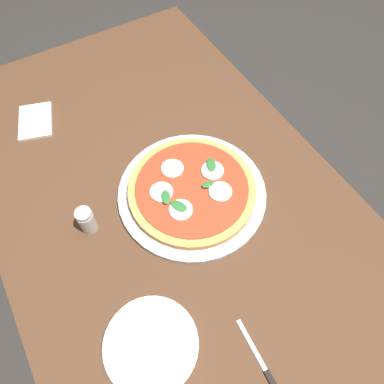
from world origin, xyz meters
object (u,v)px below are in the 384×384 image
object	(u,v)px
plate_white	(151,345)
napkin	(35,121)
dining_table	(177,226)
knife	(266,371)
pizza	(192,189)
serving_tray	(192,193)
pepper_shaker	(87,220)

from	to	relation	value
plate_white	napkin	bearing A→B (deg)	0.99
dining_table	knife	distance (m)	0.42
pizza	serving_tray	bearing A→B (deg)	-163.69
napkin	pepper_shaker	xyz separation A→B (m)	(-0.39, -0.01, 0.03)
pizza	knife	world-z (taller)	pizza
pepper_shaker	dining_table	bearing A→B (deg)	-105.70
pizza	napkin	xyz separation A→B (m)	(0.43, 0.26, -0.02)
serving_tray	napkin	world-z (taller)	serving_tray
dining_table	napkin	xyz separation A→B (m)	(0.45, 0.21, 0.11)
dining_table	pepper_shaker	bearing A→B (deg)	74.30
dining_table	knife	size ratio (longest dim) A/B	8.79
dining_table	pepper_shaker	xyz separation A→B (m)	(0.06, 0.20, 0.14)
pizza	pepper_shaker	distance (m)	0.26
pizza	plate_white	distance (m)	0.36
plate_white	pepper_shaker	world-z (taller)	pepper_shaker
pizza	plate_white	xyz separation A→B (m)	(-0.26, 0.25, -0.02)
plate_white	napkin	distance (m)	0.70
dining_table	knife	xyz separation A→B (m)	(-0.40, 0.02, 0.11)
serving_tray	plate_white	world-z (taller)	plate_white
napkin	pepper_shaker	world-z (taller)	pepper_shaker
dining_table	serving_tray	world-z (taller)	serving_tray
serving_tray	pizza	world-z (taller)	pizza
plate_white	serving_tray	bearing A→B (deg)	-43.60
serving_tray	plate_white	bearing A→B (deg)	136.40
serving_tray	pizza	bearing A→B (deg)	16.31
pizza	knife	xyz separation A→B (m)	(-0.42, 0.08, -0.02)
pizza	napkin	distance (m)	0.51
dining_table	serving_tray	bearing A→B (deg)	-78.18
knife	plate_white	bearing A→B (deg)	47.76
dining_table	napkin	bearing A→B (deg)	24.84
plate_white	napkin	xyz separation A→B (m)	(0.70, 0.01, -0.00)
dining_table	knife	world-z (taller)	knife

